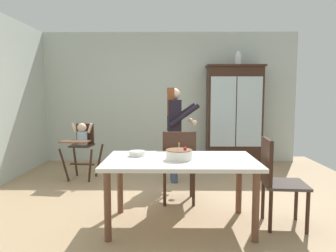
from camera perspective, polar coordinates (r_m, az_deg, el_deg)
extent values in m
plane|color=tan|center=(4.27, -0.26, -13.78)|extent=(6.24, 6.24, 0.00)
cube|color=beige|center=(6.65, 0.08, 5.13)|extent=(5.32, 0.06, 2.70)
cube|color=#382116|center=(6.53, 11.86, 1.77)|extent=(1.09, 0.42, 1.97)
cube|color=#382116|center=(6.54, 12.04, 10.57)|extent=(1.15, 0.48, 0.04)
cube|color=silver|center=(6.26, 9.95, 2.54)|extent=(0.49, 0.01, 1.38)
cube|color=silver|center=(6.37, 14.52, 2.49)|extent=(0.49, 0.01, 1.38)
cube|color=#382116|center=(6.52, 11.87, 2.63)|extent=(1.01, 0.36, 0.02)
cylinder|color=white|center=(6.56, 12.59, 11.68)|extent=(0.13, 0.13, 0.22)
cylinder|color=white|center=(6.58, 12.61, 12.85)|extent=(0.07, 0.07, 0.05)
cylinder|color=#382116|center=(5.41, -18.30, -6.75)|extent=(0.15, 0.13, 0.56)
cylinder|color=#382116|center=(5.24, -13.91, -7.03)|extent=(0.13, 0.15, 0.56)
cylinder|color=#382116|center=(5.81, -16.47, -5.85)|extent=(0.13, 0.15, 0.56)
cylinder|color=#382116|center=(5.65, -12.34, -6.07)|extent=(0.15, 0.13, 0.56)
cube|color=#382116|center=(5.53, -15.25, -6.70)|extent=(0.42, 0.08, 0.02)
cube|color=#382116|center=(5.47, -15.34, -3.42)|extent=(0.37, 0.37, 0.02)
cube|color=#382116|center=(5.59, -14.79, -1.32)|extent=(0.31, 0.06, 0.34)
cube|color=brown|center=(5.21, -16.48, -2.71)|extent=(0.46, 0.28, 0.02)
cylinder|color=#9EBCD1|center=(5.47, -15.29, -2.12)|extent=(0.17, 0.17, 0.22)
sphere|color=beige|center=(5.45, -15.34, -0.27)|extent=(0.15, 0.15, 0.15)
cylinder|color=beige|center=(5.50, -16.69, -0.32)|extent=(0.10, 0.05, 0.17)
cylinder|color=beige|center=(5.40, -13.96, -0.37)|extent=(0.10, 0.05, 0.17)
cylinder|color=#3D4C6B|center=(5.08, 1.19, -5.77)|extent=(0.11, 0.11, 0.82)
cylinder|color=#3D4C6B|center=(5.25, 1.01, -5.40)|extent=(0.11, 0.11, 0.82)
cube|color=black|center=(5.07, 1.11, 1.85)|extent=(0.23, 0.38, 0.52)
cube|color=white|center=(5.08, 2.28, 1.86)|extent=(0.01, 0.06, 0.49)
sphere|color=beige|center=(5.06, 1.12, 5.81)|extent=(0.19, 0.19, 0.19)
cube|color=brown|center=(5.06, 0.49, 4.46)|extent=(0.12, 0.21, 0.44)
cylinder|color=black|center=(4.89, 2.96, 1.90)|extent=(0.49, 0.11, 0.37)
sphere|color=beige|center=(4.92, 4.81, 0.63)|extent=(0.08, 0.08, 0.08)
cylinder|color=black|center=(5.29, 2.42, 2.20)|extent=(0.49, 0.11, 0.37)
sphere|color=beige|center=(5.31, 4.13, 1.02)|extent=(0.08, 0.08, 0.08)
cube|color=silver|center=(3.39, 2.27, -6.30)|extent=(1.61, 0.93, 0.04)
cylinder|color=brown|center=(3.19, -10.89, -14.10)|extent=(0.07, 0.07, 0.70)
cylinder|color=brown|center=(3.24, 15.60, -13.92)|extent=(0.07, 0.07, 0.70)
cylinder|color=brown|center=(3.89, -8.68, -10.37)|extent=(0.07, 0.07, 0.70)
cylinder|color=brown|center=(3.93, 12.73, -10.29)|extent=(0.07, 0.07, 0.70)
cylinder|color=white|center=(3.34, 2.00, -5.27)|extent=(0.28, 0.28, 0.10)
cylinder|color=brown|center=(3.33, 2.00, -4.35)|extent=(0.27, 0.27, 0.01)
cylinder|color=#F2E5CC|center=(3.32, 2.00, -3.78)|extent=(0.01, 0.01, 0.06)
cone|color=yellow|center=(3.32, 2.01, -3.06)|extent=(0.02, 0.02, 0.02)
sphere|color=red|center=(3.29, 3.12, -4.08)|extent=(0.04, 0.04, 0.04)
cylinder|color=silver|center=(3.56, -5.63, -4.97)|extent=(0.18, 0.18, 0.05)
cylinder|color=#382116|center=(4.46, 4.23, -9.87)|extent=(0.04, 0.04, 0.45)
cylinder|color=#382116|center=(4.45, -0.59, -9.91)|extent=(0.04, 0.04, 0.45)
cylinder|color=#382116|center=(4.11, 4.66, -11.27)|extent=(0.04, 0.04, 0.45)
cylinder|color=#382116|center=(4.10, -0.61, -11.31)|extent=(0.04, 0.04, 0.45)
cube|color=#473D38|center=(4.21, 1.93, -7.44)|extent=(0.45, 0.45, 0.03)
cube|color=#382116|center=(3.97, 2.07, -4.52)|extent=(0.42, 0.05, 0.48)
cylinder|color=#382116|center=(3.98, 4.81, -4.50)|extent=(0.03, 0.03, 0.48)
cylinder|color=#382116|center=(3.96, -0.69, -4.52)|extent=(0.03, 0.03, 0.48)
cylinder|color=#382116|center=(3.62, 23.97, -14.16)|extent=(0.04, 0.04, 0.45)
cylinder|color=#382116|center=(3.96, 22.20, -12.39)|extent=(0.04, 0.04, 0.45)
cylinder|color=#382116|center=(3.52, 18.08, -14.51)|extent=(0.04, 0.04, 0.45)
cylinder|color=#382116|center=(3.86, 16.82, -12.63)|extent=(0.04, 0.04, 0.45)
cube|color=#473D38|center=(3.67, 20.40, -9.85)|extent=(0.47, 0.47, 0.03)
cube|color=#382116|center=(3.56, 17.42, -5.99)|extent=(0.07, 0.42, 0.48)
cylinder|color=#382116|center=(3.38, 18.12, -6.64)|extent=(0.03, 0.03, 0.48)
cylinder|color=#382116|center=(3.74, 16.80, -5.40)|extent=(0.03, 0.03, 0.48)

